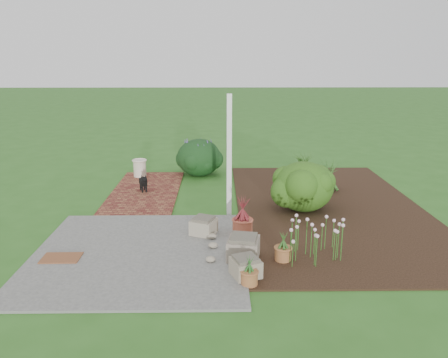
{
  "coord_description": "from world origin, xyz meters",
  "views": [
    {
      "loc": [
        0.08,
        -8.47,
        3.18
      ],
      "look_at": [
        0.2,
        0.4,
        0.7
      ],
      "focal_mm": 35.0,
      "sensor_mm": 36.0,
      "label": 1
    }
  ],
  "objects_px": {
    "evergreen_shrub": "(304,185)",
    "stone_trough_near": "(246,268)",
    "black_dog": "(143,182)",
    "cream_ceramic_urn": "(140,168)"
  },
  "relations": [
    {
      "from": "stone_trough_near",
      "to": "evergreen_shrub",
      "type": "distance_m",
      "value": 3.33
    },
    {
      "from": "black_dog",
      "to": "evergreen_shrub",
      "type": "height_order",
      "value": "evergreen_shrub"
    },
    {
      "from": "stone_trough_near",
      "to": "cream_ceramic_urn",
      "type": "xyz_separation_m",
      "value": [
        -2.54,
        5.66,
        0.1
      ]
    },
    {
      "from": "stone_trough_near",
      "to": "evergreen_shrub",
      "type": "height_order",
      "value": "evergreen_shrub"
    },
    {
      "from": "evergreen_shrub",
      "to": "stone_trough_near",
      "type": "bearing_deg",
      "value": -115.4
    },
    {
      "from": "black_dog",
      "to": "cream_ceramic_urn",
      "type": "xyz_separation_m",
      "value": [
        -0.33,
        1.41,
        -0.02
      ]
    },
    {
      "from": "black_dog",
      "to": "cream_ceramic_urn",
      "type": "bearing_deg",
      "value": 82.77
    },
    {
      "from": "cream_ceramic_urn",
      "to": "evergreen_shrub",
      "type": "distance_m",
      "value": 4.79
    },
    {
      "from": "cream_ceramic_urn",
      "to": "evergreen_shrub",
      "type": "relative_size",
      "value": 0.36
    },
    {
      "from": "stone_trough_near",
      "to": "black_dog",
      "type": "bearing_deg",
      "value": 117.43
    }
  ]
}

